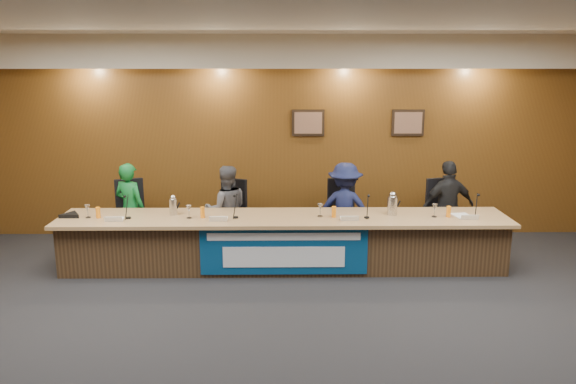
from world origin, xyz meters
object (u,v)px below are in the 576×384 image
dais_body (284,243)px  office_chair_d (445,219)px  panelist_d (448,207)px  speakerphone (71,215)px  banner (284,251)px  office_chair_c (344,220)px  carafe_right (392,206)px  panelist_b (227,210)px  panelist_a (130,209)px  office_chair_a (133,220)px  panelist_c (345,208)px  office_chair_b (227,220)px  carafe_left (173,207)px

dais_body → office_chair_d: 2.55m
panelist_d → speakerphone: size_ratio=4.36×
banner → office_chair_c: banner is taller
dais_body → carafe_right: bearing=0.4°
panelist_b → office_chair_c: (1.75, 0.10, -0.18)m
banner → panelist_a: bearing=155.4°
speakerphone → banner: bearing=-7.3°
office_chair_a → panelist_c: bearing=-24.2°
dais_body → office_chair_c: size_ratio=12.50×
dais_body → panelist_b: bearing=143.6°
panelist_d → office_chair_b: size_ratio=2.91×
office_chair_b → banner: bearing=-29.3°
panelist_a → carafe_left: size_ratio=6.17×
panelist_c → office_chair_d: size_ratio=2.85×
carafe_left → carafe_right: size_ratio=0.87×
banner → panelist_d: 2.67m
panelist_b → panelist_c: size_ratio=0.97×
panelist_a → banner: bearing=-180.0°
banner → panelist_b: 1.37m
office_chair_b → carafe_right: bearing=7.2°
office_chair_d → speakerphone: (-5.33, -0.77, 0.30)m
banner → carafe_right: size_ratio=8.61×
panelist_c → carafe_right: panelist_c is taller
office_chair_c → speakerphone: 3.88m
office_chair_a → carafe_right: bearing=-33.1°
panelist_d → carafe_right: size_ratio=5.46×
panelist_b → office_chair_c: 1.76m
panelist_b → panelist_a: bearing=-10.9°
office_chair_b → office_chair_d: (3.28, 0.00, 0.00)m
panelist_b → office_chair_a: bearing=-14.9°
panelist_b → panelist_d: bearing=169.1°
panelist_c → carafe_right: bearing=145.8°
dais_body → speakerphone: speakerphone is taller
panelist_b → office_chair_b: (0.00, 0.10, -0.18)m
banner → office_chair_d: 2.70m
panelist_c → carafe_left: bearing=25.5°
office_chair_b → office_chair_c: same height
panelist_c → carafe_right: 0.86m
banner → dais_body: bearing=90.0°
panelist_b → carafe_left: panelist_b is taller
panelist_c → office_chair_c: (0.00, 0.10, -0.20)m
banner → office_chair_a: (-2.26, 1.14, 0.10)m
panelist_d → office_chair_d: (0.00, 0.10, -0.22)m
speakerphone → office_chair_c: bearing=11.4°
office_chair_d → panelist_b: bearing=165.2°
panelist_d → office_chair_b: panelist_d is taller
office_chair_b → office_chair_d: size_ratio=1.00×
dais_body → panelist_b: 1.09m
carafe_left → carafe_right: bearing=-0.7°
office_chair_c → carafe_left: bearing=-171.0°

